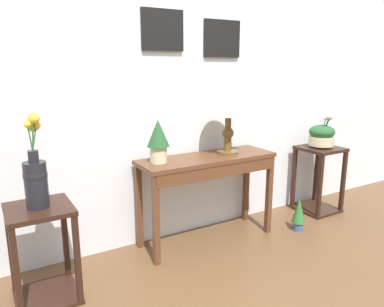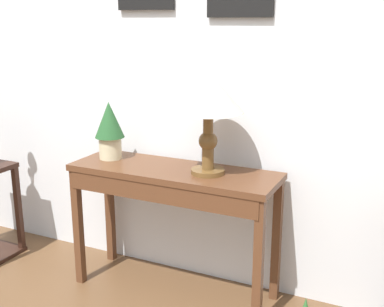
# 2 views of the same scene
# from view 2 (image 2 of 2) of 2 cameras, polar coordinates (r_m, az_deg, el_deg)

# --- Properties ---
(back_wall_with_art) EXTENTS (9.00, 0.13, 2.80)m
(back_wall_with_art) POSITION_cam_2_polar(r_m,az_deg,el_deg) (2.81, 0.58, 12.76)
(back_wall_with_art) COLOR silver
(back_wall_with_art) RESTS_ON ground
(console_table) EXTENTS (1.16, 0.39, 0.74)m
(console_table) POSITION_cam_2_polar(r_m,az_deg,el_deg) (2.69, -2.36, -4.19)
(console_table) COLOR #56331E
(console_table) RESTS_ON ground
(table_lamp) EXTENTS (0.37, 0.37, 0.54)m
(table_lamp) POSITION_cam_2_polar(r_m,az_deg,el_deg) (2.50, 1.93, 6.55)
(table_lamp) COLOR brown
(table_lamp) RESTS_ON console_table
(potted_plant_on_console) EXTENTS (0.17, 0.17, 0.33)m
(potted_plant_on_console) POSITION_cam_2_polar(r_m,az_deg,el_deg) (2.86, -9.58, 3.03)
(potted_plant_on_console) COLOR beige
(potted_plant_on_console) RESTS_ON console_table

